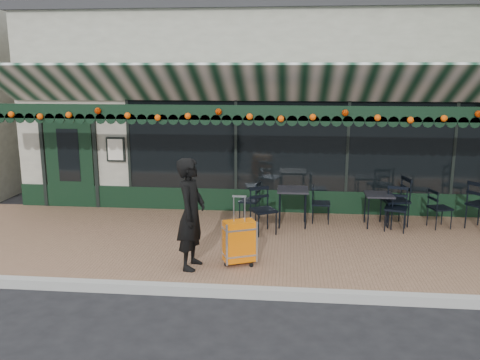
# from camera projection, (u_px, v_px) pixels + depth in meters

# --- Properties ---
(ground) EXTENTS (80.00, 80.00, 0.00)m
(ground) POSITION_uv_depth(u_px,v_px,m) (275.00, 296.00, 7.45)
(ground) COLOR black
(ground) RESTS_ON ground
(sidewalk) EXTENTS (18.00, 4.00, 0.15)m
(sidewalk) POSITION_uv_depth(u_px,v_px,m) (278.00, 245.00, 9.37)
(sidewalk) COLOR brown
(sidewalk) RESTS_ON ground
(curb) EXTENTS (18.00, 0.16, 0.15)m
(curb) POSITION_uv_depth(u_px,v_px,m) (275.00, 294.00, 7.35)
(curb) COLOR #9E9E99
(curb) RESTS_ON ground
(restaurant_building) EXTENTS (12.00, 9.60, 4.50)m
(restaurant_building) POSITION_uv_depth(u_px,v_px,m) (285.00, 104.00, 14.57)
(restaurant_building) COLOR gray
(restaurant_building) RESTS_ON ground
(woman) EXTENTS (0.50, 0.70, 1.78)m
(woman) POSITION_uv_depth(u_px,v_px,m) (191.00, 214.00, 7.95)
(woman) COLOR black
(woman) RESTS_ON sidewalk
(suitcase) EXTENTS (0.57, 0.45, 1.14)m
(suitcase) POSITION_uv_depth(u_px,v_px,m) (239.00, 242.00, 8.17)
(suitcase) COLOR #E06507
(suitcase) RESTS_ON sidewalk
(cafe_table_a) EXTENTS (0.55, 0.55, 0.67)m
(cafe_table_a) POSITION_uv_depth(u_px,v_px,m) (379.00, 197.00, 10.13)
(cafe_table_a) COLOR black
(cafe_table_a) RESTS_ON sidewalk
(cafe_table_b) EXTENTS (0.61, 0.61, 0.76)m
(cafe_table_b) POSITION_uv_depth(u_px,v_px,m) (293.00, 192.00, 10.19)
(cafe_table_b) COLOR black
(cafe_table_b) RESTS_ON sidewalk
(chair_a_left) EXTENTS (0.60, 0.60, 1.00)m
(chair_a_left) POSITION_uv_depth(u_px,v_px,m) (395.00, 201.00, 10.25)
(chair_a_left) COLOR black
(chair_a_left) RESTS_ON sidewalk
(chair_a_right) EXTENTS (0.49, 0.49, 0.79)m
(chair_a_right) POSITION_uv_depth(u_px,v_px,m) (440.00, 208.00, 10.09)
(chair_a_right) COLOR black
(chair_a_right) RESTS_ON sidewalk
(chair_a_front) EXTENTS (0.53, 0.53, 0.87)m
(chair_a_front) POSITION_uv_depth(u_px,v_px,m) (396.00, 209.00, 9.91)
(chair_a_front) COLOR black
(chair_a_front) RESTS_ON sidewalk
(chair_b_left) EXTENTS (0.48, 0.48, 0.82)m
(chair_b_left) POSITION_uv_depth(u_px,v_px,m) (250.00, 201.00, 10.58)
(chair_b_left) COLOR black
(chair_b_left) RESTS_ON sidewalk
(chair_b_right) EXTENTS (0.41, 0.41, 0.78)m
(chair_b_right) POSITION_uv_depth(u_px,v_px,m) (321.00, 204.00, 10.45)
(chair_b_right) COLOR black
(chair_b_right) RESTS_ON sidewalk
(chair_b_front) EXTENTS (0.61, 0.61, 0.90)m
(chair_b_front) POSITION_uv_depth(u_px,v_px,m) (263.00, 211.00, 9.72)
(chair_b_front) COLOR black
(chair_b_front) RESTS_ON sidewalk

